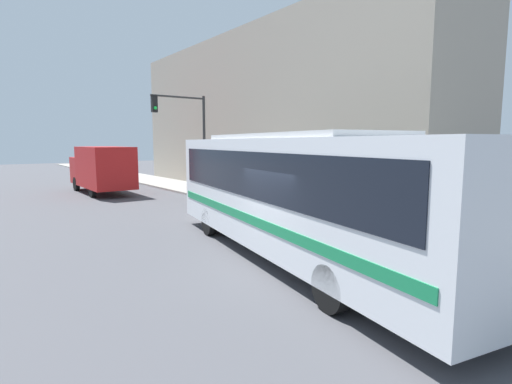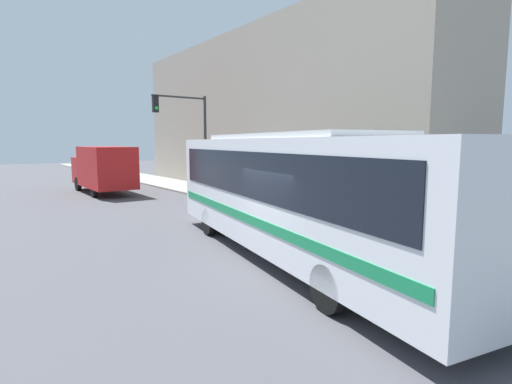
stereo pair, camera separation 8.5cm
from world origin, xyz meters
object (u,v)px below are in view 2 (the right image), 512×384
Objects in this scene: delivery_truck at (103,168)px; pedestrian_mid_block at (200,176)px; fire_hydrant at (344,214)px; parking_meter at (228,182)px; traffic_light_pole at (188,127)px; city_bus at (292,188)px; pedestrian_near_corner at (316,190)px.

pedestrian_mid_block is at bearing -30.49° from delivery_truck.
delivery_truck is 9.43× the size of fire_hydrant.
fire_hydrant is at bearing -90.00° from parking_meter.
fire_hydrant is 8.16m from parking_meter.
traffic_light_pole reaches higher than fire_hydrant.
traffic_light_pole reaches higher than delivery_truck.
parking_meter is 4.54m from pedestrian_mid_block.
city_bus is 1.79× the size of delivery_truck.
city_bus reaches higher than pedestrian_near_corner.
pedestrian_mid_block is (0.70, 4.49, -0.02)m from parking_meter.
traffic_light_pole is at bearing 94.90° from fire_hydrant.
city_bus reaches higher than parking_meter.
city_bus is 7.72m from pedestrian_near_corner.
pedestrian_near_corner reaches higher than fire_hydrant.
fire_hydrant is (4.31, 1.97, -1.46)m from city_bus.
delivery_truck reaches higher than pedestrian_near_corner.
pedestrian_mid_block is (-0.83, 9.63, 0.01)m from pedestrian_near_corner.
parking_meter is 0.78× the size of pedestrian_near_corner.
pedestrian_near_corner is 9.67m from pedestrian_mid_block.
city_bus is 15.46m from pedestrian_mid_block.
city_bus is 9.08× the size of parking_meter.
pedestrian_near_corner is at bearing -73.42° from parking_meter.
city_bus reaches higher than fire_hydrant.
parking_meter is at bearing 90.00° from fire_hydrant.
city_bus is at bearing -89.62° from delivery_truck.
pedestrian_mid_block is at bearing 81.16° from parking_meter.
parking_meter reaches higher than fire_hydrant.
traffic_light_pole reaches higher than city_bus.
pedestrian_near_corner is (1.53, -5.14, -0.03)m from parking_meter.
fire_hydrant is 12.66m from pedestrian_mid_block.
parking_meter is at bearing 77.81° from city_bus.
delivery_truck is 5.97m from pedestrian_mid_block.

